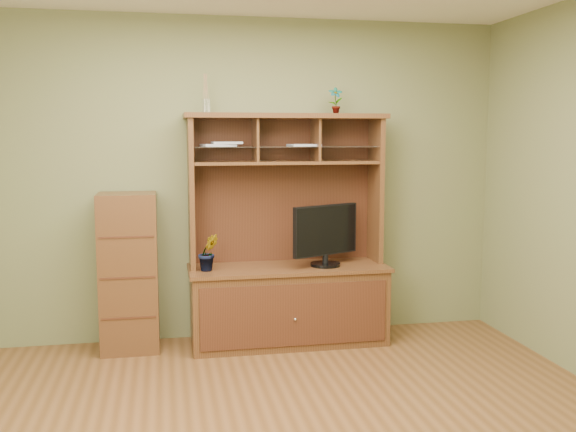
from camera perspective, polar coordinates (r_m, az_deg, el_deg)
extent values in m
cube|color=olive|center=(5.47, -4.23, 3.24)|extent=(4.50, 0.02, 2.70)
cube|color=olive|center=(1.59, 13.54, -6.56)|extent=(4.50, 0.02, 2.70)
cube|color=#432613|center=(5.40, 0.01, -8.00)|extent=(1.60, 0.55, 0.62)
cube|color=#3B1D10|center=(5.13, 0.62, -8.80)|extent=(1.50, 0.01, 0.50)
sphere|color=silver|center=(5.13, 0.65, -9.18)|extent=(0.02, 0.02, 0.02)
cube|color=#432613|center=(5.32, 0.01, -4.62)|extent=(1.64, 0.59, 0.03)
cube|color=#432613|center=(5.24, -8.61, 2.19)|extent=(0.04, 0.35, 1.25)
cube|color=#432613|center=(5.53, 7.78, 2.46)|extent=(0.04, 0.35, 1.25)
cube|color=#3B1D10|center=(5.49, -0.52, 2.49)|extent=(1.52, 0.02, 1.25)
cube|color=#432613|center=(5.31, -0.20, 8.87)|extent=(1.66, 0.40, 0.04)
cube|color=#432613|center=(5.31, -0.19, 4.77)|extent=(1.52, 0.32, 0.02)
cube|color=#432613|center=(5.27, -2.92, 6.77)|extent=(0.02, 0.31, 0.35)
cube|color=#432613|center=(5.36, 2.48, 6.78)|extent=(0.02, 0.31, 0.35)
cube|color=silver|center=(5.30, -0.17, 6.17)|extent=(1.50, 0.27, 0.01)
cylinder|color=black|center=(5.32, 3.34, -4.33)|extent=(0.25, 0.25, 0.02)
cylinder|color=black|center=(5.31, 3.34, -3.78)|extent=(0.05, 0.05, 0.08)
cube|color=black|center=(5.27, 3.36, -1.26)|extent=(0.60, 0.32, 0.42)
imported|color=#395D20|center=(5.15, -7.10, -3.22)|extent=(0.19, 0.16, 0.30)
imported|color=#2D6322|center=(5.41, 4.25, 10.21)|extent=(0.13, 0.09, 0.22)
cylinder|color=silver|center=(5.23, -7.32, 9.67)|extent=(0.06, 0.06, 0.11)
cylinder|color=#A17750|center=(5.24, -7.35, 11.36)|extent=(0.04, 0.04, 0.20)
cube|color=#A7A8AC|center=(5.23, -6.23, 6.27)|extent=(0.29, 0.24, 0.02)
cube|color=#A7A8AC|center=(5.24, -5.46, 6.50)|extent=(0.24, 0.19, 0.02)
cube|color=#A7A8AC|center=(5.34, 1.42, 6.31)|extent=(0.27, 0.22, 0.02)
cube|color=#432613|center=(5.30, -13.96, -4.87)|extent=(0.45, 0.41, 1.27)
cube|color=#3B1D10|center=(5.18, -13.96, -8.79)|extent=(0.41, 0.01, 0.02)
cube|color=#3B1D10|center=(5.10, -14.07, -5.35)|extent=(0.41, 0.01, 0.01)
cube|color=#3B1D10|center=(5.04, -14.18, -1.83)|extent=(0.41, 0.01, 0.01)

